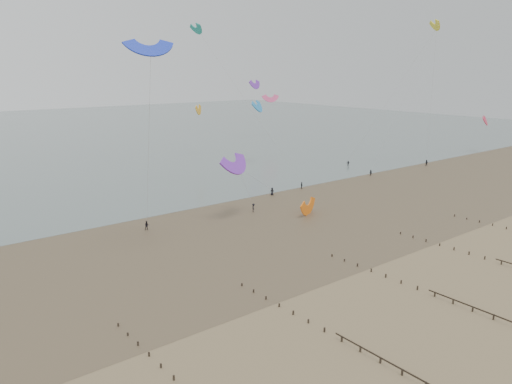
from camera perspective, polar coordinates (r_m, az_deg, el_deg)
ground at (r=71.44m, az=13.57°, el=-10.66°), size 500.00×500.00×0.00m
sea_and_shore at (r=92.65m, az=-4.99°, el=-4.53°), size 500.00×665.00×0.03m
kitesurfers at (r=124.13m, az=5.41°, el=0.64°), size 133.76×23.43×1.88m
grounded_kite at (r=103.62m, az=6.00°, el=-2.55°), size 7.80×7.10×3.49m
kites_airborne at (r=132.60m, az=-24.63°, el=9.10°), size 232.65×109.28×41.90m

